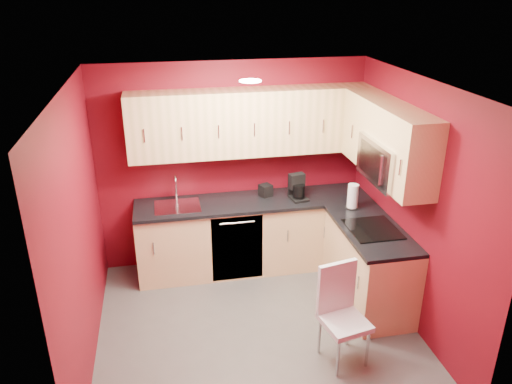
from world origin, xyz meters
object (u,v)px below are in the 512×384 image
object	(u,v)px
microwave	(390,161)
paper_towel	(353,196)
sink	(177,203)
coffee_maker	(299,188)
dining_chair	(345,318)
napkin_holder	(266,190)

from	to	relation	value
microwave	paper_towel	world-z (taller)	microwave
sink	paper_towel	world-z (taller)	sink
coffee_maker	paper_towel	distance (m)	0.64
microwave	coffee_maker	xyz separation A→B (m)	(-0.67, 0.90, -0.60)
paper_towel	dining_chair	world-z (taller)	paper_towel
napkin_holder	paper_towel	xyz separation A→B (m)	(0.90, -0.53, 0.07)
microwave	napkin_holder	world-z (taller)	microwave
sink	napkin_holder	xyz separation A→B (m)	(1.06, 0.08, 0.04)
coffee_maker	sink	bearing A→B (deg)	164.56
napkin_holder	coffee_maker	bearing A→B (deg)	-27.30
sink	paper_towel	bearing A→B (deg)	-12.77
sink	coffee_maker	distance (m)	1.43
coffee_maker	dining_chair	xyz separation A→B (m)	(-0.02, -1.72, -0.58)
microwave	coffee_maker	bearing A→B (deg)	126.65
microwave	coffee_maker	size ratio (longest dim) A/B	2.48
coffee_maker	paper_towel	size ratio (longest dim) A/B	1.08
coffee_maker	napkin_holder	bearing A→B (deg)	141.45
coffee_maker	napkin_holder	xyz separation A→B (m)	(-0.36, 0.19, -0.08)
napkin_holder	paper_towel	world-z (taller)	paper_towel
sink	napkin_holder	size ratio (longest dim) A/B	3.62
coffee_maker	napkin_holder	size ratio (longest dim) A/B	2.13
dining_chair	sink	bearing A→B (deg)	115.85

